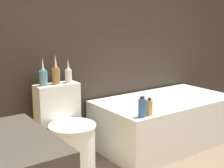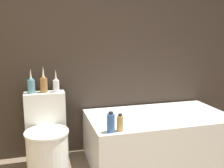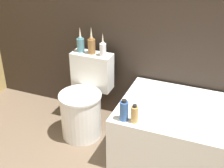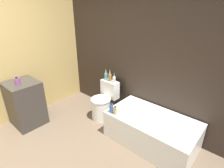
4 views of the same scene
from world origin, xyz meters
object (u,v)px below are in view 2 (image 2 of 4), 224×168
vase_gold (31,85)px  shampoo_bottle_tall (111,123)px  toilet (47,142)px  vase_bronze (56,84)px  bathtub (157,137)px  vase_silver (44,83)px  shampoo_bottle_short (120,123)px

vase_gold → shampoo_bottle_tall: vase_gold is taller
shampoo_bottle_tall → toilet: bearing=146.5°
vase_bronze → toilet: bearing=-120.8°
bathtub → vase_silver: size_ratio=5.49×
vase_bronze → shampoo_bottle_tall: 0.71m
vase_gold → shampoo_bottle_short: vase_gold is taller
vase_bronze → shampoo_bottle_tall: (0.40, -0.53, -0.25)m
vase_silver → shampoo_bottle_tall: bearing=-46.4°
toilet → vase_silver: size_ratio=2.84×
bathtub → shampoo_bottle_short: size_ratio=9.34×
vase_bronze → bathtub: bearing=-12.1°
toilet → vase_silver: 0.55m
vase_gold → vase_bronze: 0.23m
toilet → vase_gold: bearing=119.3°
toilet → vase_bronze: vase_bronze is taller
vase_bronze → shampoo_bottle_short: size_ratio=1.43×
vase_silver → vase_bronze: size_ratio=1.19×
toilet → vase_silver: vase_silver is taller
toilet → vase_gold: vase_gold is taller
vase_gold → vase_silver: bearing=-2.2°
bathtub → toilet: 1.11m
vase_gold → shampoo_bottle_tall: (0.63, -0.55, -0.25)m
shampoo_bottle_tall → shampoo_bottle_short: shampoo_bottle_tall is taller
vase_bronze → shampoo_bottle_short: (0.48, -0.53, -0.26)m
toilet → vase_bronze: 0.54m
toilet → vase_gold: size_ratio=3.07×
vase_bronze → vase_gold: bearing=177.0°
vase_gold → vase_bronze: size_ratio=1.10×
bathtub → vase_gold: (-1.22, 0.22, 0.57)m
bathtub → vase_silver: bearing=168.7°
bathtub → shampoo_bottle_tall: bearing=-151.3°
vase_silver → vase_bronze: bearing=-3.9°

